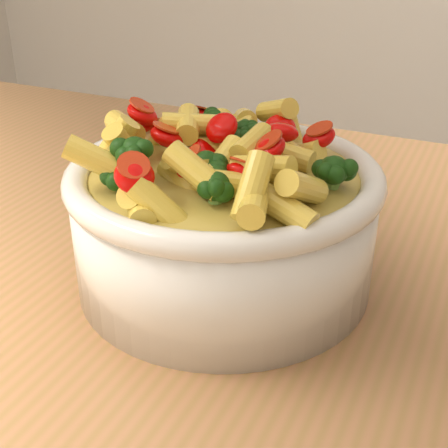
% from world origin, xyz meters
% --- Properties ---
extents(table, '(1.20, 0.80, 0.90)m').
position_xyz_m(table, '(0.00, 0.00, 0.80)').
color(table, '#A56E47').
rests_on(table, ground).
extents(serving_bowl, '(0.25, 0.25, 0.11)m').
position_xyz_m(serving_bowl, '(0.12, -0.03, 0.95)').
color(serving_bowl, white).
rests_on(serving_bowl, table).
extents(pasta_salad, '(0.20, 0.20, 0.04)m').
position_xyz_m(pasta_salad, '(0.12, -0.03, 1.02)').
color(pasta_salad, '#FDD04F').
rests_on(pasta_salad, serving_bowl).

